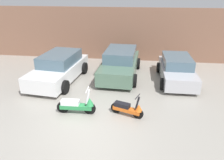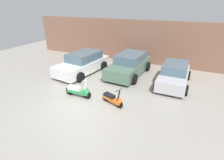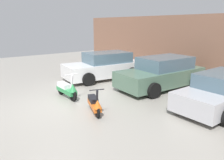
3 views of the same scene
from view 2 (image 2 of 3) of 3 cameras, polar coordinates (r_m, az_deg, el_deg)
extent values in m
plane|color=#9E998E|center=(8.86, -10.49, -8.26)|extent=(28.00, 28.00, 0.00)
cube|color=#845B47|center=(14.94, 7.18, 12.39)|extent=(19.60, 0.12, 3.46)
cylinder|color=black|center=(9.30, -8.25, -4.70)|extent=(0.49, 0.10, 0.49)
cylinder|color=black|center=(9.87, -13.60, -3.42)|extent=(0.49, 0.10, 0.49)
cube|color=#2D8C4C|center=(9.55, -11.03, -3.73)|extent=(1.27, 0.34, 0.17)
cube|color=white|center=(9.59, -12.25, -2.51)|extent=(0.72, 0.31, 0.19)
cylinder|color=white|center=(9.11, -8.73, -1.94)|extent=(0.23, 0.09, 0.69)
cylinder|color=white|center=(8.97, -8.87, 0.04)|extent=(0.05, 0.56, 0.03)
cone|color=#2D8C4C|center=(9.16, -8.26, -3.06)|extent=(0.34, 0.34, 0.32)
cylinder|color=black|center=(8.46, 2.37, -7.84)|extent=(0.42, 0.21, 0.42)
cylinder|color=black|center=(9.03, -2.01, -5.62)|extent=(0.42, 0.21, 0.42)
cube|color=orange|center=(8.71, 0.10, -6.40)|extent=(1.13, 0.61, 0.15)
cube|color=black|center=(8.75, -0.82, -5.05)|extent=(0.66, 0.44, 0.17)
cylinder|color=black|center=(8.27, 2.17, -5.20)|extent=(0.21, 0.13, 0.60)
cylinder|color=black|center=(8.13, 2.20, -3.36)|extent=(0.19, 0.47, 0.03)
cone|color=orange|center=(8.31, 2.48, -6.33)|extent=(0.36, 0.36, 0.28)
cube|color=white|center=(12.72, -9.62, 4.63)|extent=(2.22, 4.44, 0.71)
cube|color=slate|center=(12.72, -9.07, 7.67)|extent=(1.81, 2.55, 0.56)
cylinder|color=black|center=(11.30, -10.33, 0.92)|extent=(0.29, 0.67, 0.65)
cylinder|color=black|center=(12.54, -16.71, 2.62)|extent=(0.29, 0.67, 0.65)
cylinder|color=black|center=(13.24, -2.77, 4.75)|extent=(0.29, 0.67, 0.65)
cylinder|color=black|center=(14.31, -8.95, 5.96)|extent=(0.29, 0.67, 0.65)
cube|color=#51705B|center=(12.29, 5.58, 4.20)|extent=(2.01, 4.40, 0.72)
cube|color=slate|center=(12.32, 6.18, 7.37)|extent=(1.70, 2.49, 0.57)
cylinder|color=black|center=(10.89, 7.26, 0.27)|extent=(0.26, 0.67, 0.66)
cylinder|color=black|center=(11.63, -1.31, 2.02)|extent=(0.26, 0.67, 0.66)
cylinder|color=black|center=(13.27, 11.55, 4.34)|extent=(0.26, 0.67, 0.66)
cylinder|color=black|center=(13.88, 4.18, 5.63)|extent=(0.26, 0.67, 0.66)
cube|color=#B7B7BC|center=(11.39, 19.48, 0.92)|extent=(1.62, 3.82, 0.63)
cube|color=slate|center=(11.42, 20.01, 3.94)|extent=(1.42, 2.14, 0.50)
cylinder|color=black|center=(10.36, 23.04, -3.09)|extent=(0.21, 0.58, 0.58)
cylinder|color=black|center=(10.48, 14.14, -1.53)|extent=(0.21, 0.58, 0.58)
cylinder|color=black|center=(12.54, 23.71, 1.39)|extent=(0.21, 0.58, 0.58)
cylinder|color=black|center=(12.63, 16.34, 2.65)|extent=(0.21, 0.58, 0.58)
camera|label=1|loc=(2.92, -76.72, 6.28)|focal=35.00mm
camera|label=3|loc=(4.46, 60.92, -11.61)|focal=35.00mm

